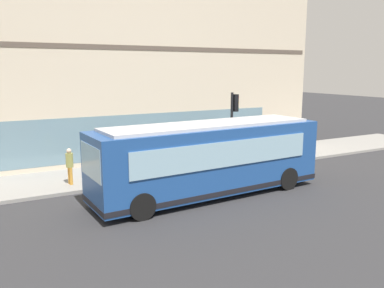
{
  "coord_description": "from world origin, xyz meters",
  "views": [
    {
      "loc": [
        -14.05,
        8.3,
        5.22
      ],
      "look_at": [
        2.54,
        -0.65,
        1.69
      ],
      "focal_mm": 37.14,
      "sensor_mm": 36.0,
      "label": 1
    }
  ],
  "objects": [
    {
      "name": "newspaper_vending_box",
      "position": [
        4.49,
        -4.5,
        0.6
      ],
      "size": [
        0.44,
        0.42,
        0.9
      ],
      "color": "#263F99",
      "rests_on": "sidewalk_curb"
    },
    {
      "name": "city_bus_nearside",
      "position": [
        -0.16,
        0.01,
        1.55
      ],
      "size": [
        3.04,
        10.15,
        3.07
      ],
      "color": "#1E478C",
      "rests_on": "ground"
    },
    {
      "name": "pedestrian_near_hydrant",
      "position": [
        5.98,
        2.34,
        1.12
      ],
      "size": [
        0.32,
        0.32,
        1.68
      ],
      "color": "#8C3F8C",
      "rests_on": "sidewalk_curb"
    },
    {
      "name": "ground",
      "position": [
        0.0,
        0.0,
        0.0
      ],
      "size": [
        120.0,
        120.0,
        0.0
      ],
      "primitive_type": "plane",
      "color": "#2D2D30"
    },
    {
      "name": "fire_hydrant",
      "position": [
        5.9,
        -1.48,
        0.51
      ],
      "size": [
        0.35,
        0.35,
        0.74
      ],
      "color": "yellow",
      "rests_on": "sidewalk_curb"
    },
    {
      "name": "sidewalk_curb",
      "position": [
        4.64,
        0.0,
        0.07
      ],
      "size": [
        4.08,
        40.0,
        0.15
      ],
      "primitive_type": "cube",
      "color": "gray",
      "rests_on": "ground"
    },
    {
      "name": "pedestrian_by_light_pole",
      "position": [
        5.42,
        -3.19,
        1.17
      ],
      "size": [
        0.32,
        0.32,
        1.77
      ],
      "color": "black",
      "rests_on": "sidewalk_curb"
    },
    {
      "name": "pedestrian_near_building_entrance",
      "position": [
        5.58,
        -8.24,
        1.15
      ],
      "size": [
        0.32,
        0.32,
        1.73
      ],
      "color": "#3359A5",
      "rests_on": "sidewalk_curb"
    },
    {
      "name": "building_corner",
      "position": [
        11.37,
        0.0,
        5.8
      ],
      "size": [
        9.43,
        23.25,
        11.62
      ],
      "color": "beige",
      "rests_on": "ground"
    },
    {
      "name": "traffic_light_near_corner",
      "position": [
        3.2,
        -3.5,
        2.88
      ],
      "size": [
        0.32,
        0.49,
        3.92
      ],
      "color": "black",
      "rests_on": "sidewalk_curb"
    },
    {
      "name": "pedestrian_walking_along_curb",
      "position": [
        3.72,
        4.93,
        1.09
      ],
      "size": [
        0.32,
        0.32,
        1.64
      ],
      "color": "gold",
      "rests_on": "sidewalk_curb"
    }
  ]
}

